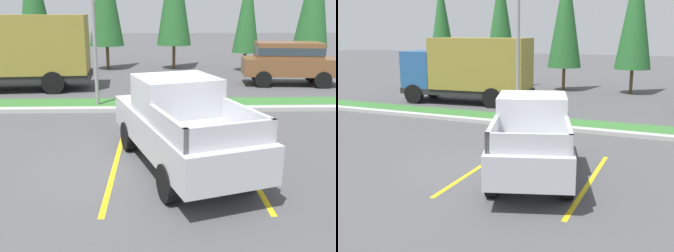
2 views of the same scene
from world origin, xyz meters
The scene contains 12 objects.
ground_plane centered at (0.00, 0.00, 0.00)m, with size 120.00×120.00×0.00m, color #4C4C4F.
parking_line_near centered at (-0.84, -0.36, 0.00)m, with size 0.12×4.80×0.01m, color yellow.
parking_line_far centered at (2.26, -0.36, 0.00)m, with size 0.12×4.80×0.01m, color yellow.
curb_strip centered at (0.00, 5.00, 0.07)m, with size 56.00×0.40×0.15m, color #B2B2AD.
grass_median centered at (0.00, 6.10, 0.03)m, with size 56.00×1.80×0.06m, color #387533.
pickup_truck_main centered at (0.70, -0.31, 1.04)m, with size 3.42×5.55×2.10m.
cargo_truck_distant centered at (-6.18, 9.25, 1.85)m, with size 6.97×2.99×3.40m.
street_light centered at (-2.13, 5.74, 3.77)m, with size 0.24×1.49×6.46m.
cypress_tree_leftmost centered at (-11.53, 15.31, 4.31)m, with size 1.90×1.90×7.32m.
cypress_tree_left_inner centered at (-7.11, 15.45, 4.65)m, with size 2.05×2.05×7.89m.
cypress_tree_center centered at (-2.93, 16.04, 4.84)m, with size 2.13×2.13×8.21m.
cypress_tree_right_inner centered at (1.28, 16.17, 4.91)m, with size 2.17×2.17×8.33m.
Camera 2 is at (4.22, -10.31, 3.71)m, focal length 44.70 mm.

